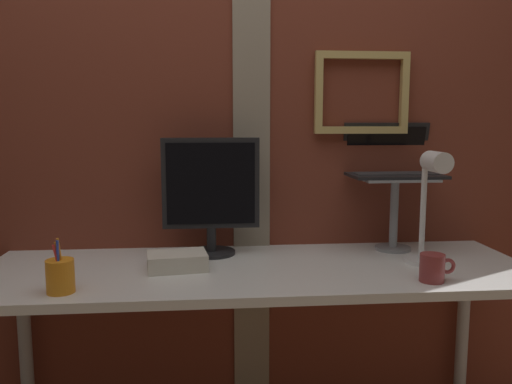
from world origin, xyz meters
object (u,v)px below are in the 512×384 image
at_px(laptop, 390,161).
at_px(pen_cup, 60,276).
at_px(monitor, 211,190).
at_px(desk_lamp, 430,195).
at_px(coffee_mug, 433,268).

xyz_separation_m(laptop, pen_cup, (-1.16, -0.47, -0.29)).
distance_m(monitor, desk_lamp, 0.79).
xyz_separation_m(monitor, coffee_mug, (0.69, -0.41, -0.20)).
relative_size(desk_lamp, pen_cup, 2.42).
height_order(desk_lamp, coffee_mug, desk_lamp).
xyz_separation_m(monitor, laptop, (0.71, 0.06, 0.10)).
distance_m(laptop, coffee_mug, 0.56).
height_order(monitor, coffee_mug, monitor).
bearing_deg(pen_cup, monitor, 42.27).
relative_size(monitor, pen_cup, 2.65).
relative_size(desk_lamp, coffee_mug, 3.51).
bearing_deg(monitor, desk_lamp, -18.21).
bearing_deg(coffee_mug, desk_lamp, 72.00).
bearing_deg(coffee_mug, monitor, 149.61).
bearing_deg(desk_lamp, laptop, 96.05).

